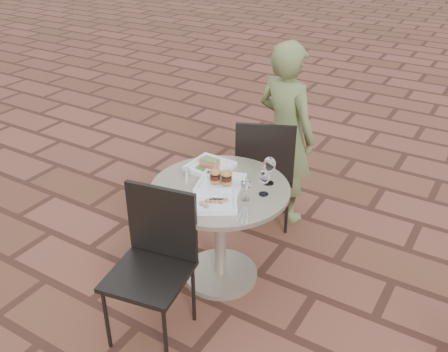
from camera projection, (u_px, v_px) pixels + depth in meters
The scene contains 13 objects.
ground at pixel (229, 310), 3.25m from camera, with size 60.00×60.00×0.00m, color brown.
cafe_table at pixel (220, 219), 3.31m from camera, with size 0.90×0.90×0.73m.
chair_far at pixel (265, 165), 3.84m from camera, with size 0.57×0.57×0.93m.
chair_near at pixel (155, 252), 2.89m from camera, with size 0.51×0.51×0.93m.
diner at pixel (286, 134), 3.90m from camera, with size 0.54×0.35×1.47m, color #5E6839.
plate_salmon at pixel (210, 166), 3.39m from camera, with size 0.28×0.28×0.08m.
plate_sliders at pixel (221, 181), 3.19m from camera, with size 0.35×0.35×0.18m.
plate_tuna at pixel (214, 201), 3.01m from camera, with size 0.37×0.37×0.03m.
wine_glass_right at pixel (246, 185), 3.01m from camera, with size 0.06×0.06×0.14m.
wine_glass_mid at pixel (269, 165), 3.17m from camera, with size 0.08×0.08×0.19m.
wine_glass_far at pixel (264, 177), 3.05m from camera, with size 0.07×0.07×0.17m.
steel_ramekin at pixel (186, 172), 3.32m from camera, with size 0.06×0.06×0.04m, color silver.
cutlery_set at pixel (244, 215), 2.90m from camera, with size 0.08×0.19×0.00m, color silver, non-canonical shape.
Camera 1 is at (1.23, -2.07, 2.35)m, focal length 40.00 mm.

